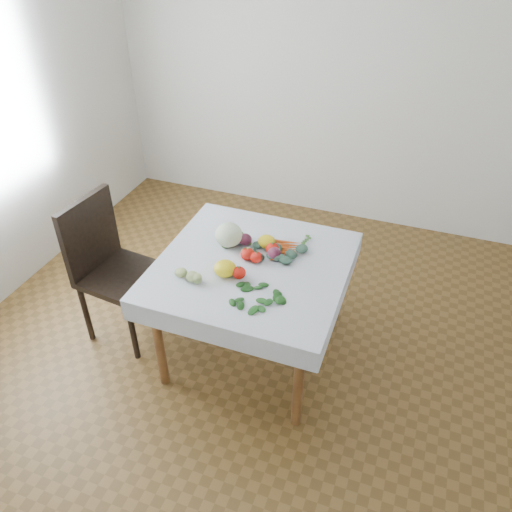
# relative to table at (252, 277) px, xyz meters

# --- Properties ---
(ground) EXTENTS (4.00, 4.00, 0.00)m
(ground) POSITION_rel_table_xyz_m (0.00, 0.00, -0.65)
(ground) COLOR brown
(back_wall) EXTENTS (4.00, 0.04, 2.70)m
(back_wall) POSITION_rel_table_xyz_m (0.00, 2.00, 0.70)
(back_wall) COLOR silver
(back_wall) RESTS_ON ground
(table) EXTENTS (1.00, 1.00, 0.75)m
(table) POSITION_rel_table_xyz_m (0.00, 0.00, 0.00)
(table) COLOR brown
(table) RESTS_ON ground
(tablecloth) EXTENTS (1.12, 1.12, 0.01)m
(tablecloth) POSITION_rel_table_xyz_m (0.00, 0.00, 0.10)
(tablecloth) COLOR white
(tablecloth) RESTS_ON table
(chair) EXTENTS (0.51, 0.51, 1.02)m
(chair) POSITION_rel_table_xyz_m (-0.99, -0.09, -0.07)
(chair) COLOR black
(chair) RESTS_ON ground
(cabbage) EXTENTS (0.19, 0.19, 0.15)m
(cabbage) POSITION_rel_table_xyz_m (-0.21, 0.13, 0.18)
(cabbage) COLOR silver
(cabbage) RESTS_ON tablecloth
(tomato_a) EXTENTS (0.08, 0.08, 0.07)m
(tomato_a) POSITION_rel_table_xyz_m (0.02, 0.03, 0.14)
(tomato_a) COLOR red
(tomato_a) RESTS_ON tablecloth
(tomato_b) EXTENTS (0.09, 0.09, 0.08)m
(tomato_b) POSITION_rel_table_xyz_m (-0.04, 0.03, 0.14)
(tomato_b) COLOR red
(tomato_b) RESTS_ON tablecloth
(tomato_c) EXTENTS (0.09, 0.09, 0.07)m
(tomato_c) POSITION_rel_table_xyz_m (0.08, 0.14, 0.14)
(tomato_c) COLOR red
(tomato_c) RESTS_ON tablecloth
(tomato_d) EXTENTS (0.10, 0.10, 0.07)m
(tomato_d) POSITION_rel_table_xyz_m (-0.02, -0.15, 0.14)
(tomato_d) COLOR red
(tomato_d) RESTS_ON tablecloth
(heirloom_back) EXTENTS (0.13, 0.13, 0.08)m
(heirloom_back) POSITION_rel_table_xyz_m (0.02, 0.20, 0.14)
(heirloom_back) COLOR yellow
(heirloom_back) RESTS_ON tablecloth
(heirloom_front) EXTENTS (0.17, 0.17, 0.09)m
(heirloom_front) POSITION_rel_table_xyz_m (-0.11, -0.15, 0.15)
(heirloom_front) COLOR yellow
(heirloom_front) RESTS_ON tablecloth
(onion_a) EXTENTS (0.09, 0.09, 0.07)m
(onion_a) POSITION_rel_table_xyz_m (-0.11, 0.18, 0.14)
(onion_a) COLOR #4F162C
(onion_a) RESTS_ON tablecloth
(onion_b) EXTENTS (0.10, 0.10, 0.07)m
(onion_b) POSITION_rel_table_xyz_m (0.11, 0.10, 0.14)
(onion_b) COLOR #4F162C
(onion_b) RESTS_ON tablecloth
(tomatillo_cluster) EXTENTS (0.10, 0.14, 0.06)m
(tomatillo_cluster) POSITION_rel_table_xyz_m (-0.28, -0.31, 0.13)
(tomatillo_cluster) COLOR #B3CD76
(tomatillo_cluster) RESTS_ON tablecloth
(carrot_bunch) EXTENTS (0.18, 0.25, 0.03)m
(carrot_bunch) POSITION_rel_table_xyz_m (0.16, 0.20, 0.12)
(carrot_bunch) COLOR #D55617
(carrot_bunch) RESTS_ON tablecloth
(kale_bunch) EXTENTS (0.31, 0.27, 0.04)m
(kale_bunch) POSITION_rel_table_xyz_m (0.10, 0.12, 0.12)
(kale_bunch) COLOR #3A604D
(kale_bunch) RESTS_ON tablecloth
(basil_bunch) EXTENTS (0.31, 0.22, 0.01)m
(basil_bunch) POSITION_rel_table_xyz_m (0.14, -0.28, 0.11)
(basil_bunch) COLOR #1D581B
(basil_bunch) RESTS_ON tablecloth
(dill_bunch) EXTENTS (0.22, 0.17, 0.02)m
(dill_bunch) POSITION_rel_table_xyz_m (-0.16, 0.18, 0.11)
(dill_bunch) COLOR #427636
(dill_bunch) RESTS_ON tablecloth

